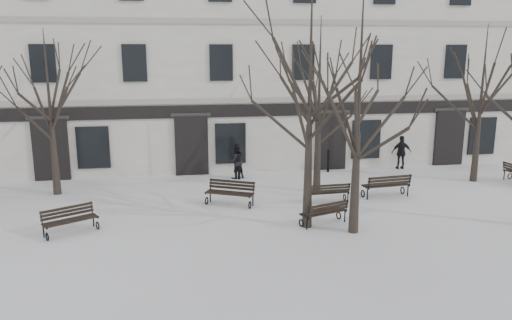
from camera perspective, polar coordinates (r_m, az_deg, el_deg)
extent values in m
plane|color=white|center=(17.63, 5.25, -7.48)|extent=(100.00, 100.00, 0.00)
cube|color=silver|center=(29.33, -0.97, 11.53)|extent=(40.00, 10.00, 11.00)
cube|color=#A19C94|center=(24.48, 0.75, 6.87)|extent=(40.00, 0.12, 0.25)
cube|color=#A19C94|center=(24.39, 0.78, 15.55)|extent=(40.00, 0.12, 0.25)
cube|color=black|center=(24.52, 0.75, 5.71)|extent=(40.00, 0.10, 0.60)
cube|color=black|center=(25.07, -22.39, 1.09)|extent=(1.60, 0.22, 2.90)
cube|color=#2D2B28|center=(24.80, -22.70, 4.47)|extent=(1.90, 0.08, 0.18)
cube|color=black|center=(24.70, -18.10, 1.38)|extent=(1.50, 0.14, 2.00)
cube|color=black|center=(24.40, -7.37, 1.65)|extent=(1.60, 0.22, 2.90)
cube|color=#2D2B28|center=(24.13, -7.47, 5.13)|extent=(1.90, 0.08, 0.18)
cube|color=black|center=(24.53, -2.94, 1.91)|extent=(1.50, 0.14, 2.00)
cube|color=black|center=(25.59, 8.50, 2.12)|extent=(1.60, 0.22, 2.90)
cube|color=#2D2B28|center=(25.32, 8.63, 5.44)|extent=(1.90, 0.08, 0.18)
cube|color=black|center=(26.22, 12.46, 2.33)|extent=(1.50, 0.14, 2.00)
cube|color=black|center=(28.24, 21.18, 2.38)|extent=(1.60, 0.22, 2.90)
cube|color=#2D2B28|center=(28.00, 21.46, 5.39)|extent=(1.90, 0.08, 0.18)
cube|color=black|center=(29.24, 24.40, 2.53)|extent=(1.50, 0.14, 2.00)
cube|color=black|center=(24.66, -23.16, 10.12)|extent=(1.10, 0.14, 1.70)
cube|color=black|center=(24.04, -13.71, 10.72)|extent=(1.10, 0.14, 1.70)
cube|color=black|center=(24.08, -4.01, 11.04)|extent=(1.10, 0.14, 1.70)
cube|color=black|center=(24.77, 5.42, 11.06)|extent=(1.10, 0.14, 1.70)
cube|color=black|center=(26.07, 14.12, 10.82)|extent=(1.10, 0.14, 1.70)
cube|color=black|center=(27.88, 21.82, 10.40)|extent=(1.10, 0.14, 1.70)
cone|color=black|center=(17.03, 5.95, -1.93)|extent=(0.34, 0.34, 3.57)
cone|color=black|center=(16.78, 11.27, -2.64)|extent=(0.34, 0.34, 3.39)
cone|color=black|center=(22.54, -22.01, -0.11)|extent=(0.34, 0.34, 2.88)
cone|color=black|center=(21.39, 7.03, 0.37)|extent=(0.34, 0.34, 3.09)
cone|color=black|center=(25.14, 23.85, 1.10)|extent=(0.34, 0.34, 2.99)
torus|color=black|center=(17.52, -22.76, -8.10)|extent=(0.18, 0.27, 0.28)
cylinder|color=black|center=(17.82, -23.12, -7.51)|extent=(0.05, 0.05, 0.44)
cube|color=black|center=(17.58, -23.01, -7.00)|extent=(0.31, 0.49, 0.05)
torus|color=black|center=(18.01, -17.65, -7.14)|extent=(0.18, 0.27, 0.28)
cylinder|color=black|center=(18.30, -18.09, -6.58)|extent=(0.05, 0.05, 0.44)
cube|color=black|center=(18.07, -17.93, -6.07)|extent=(0.31, 0.49, 0.05)
cube|color=black|center=(17.61, -20.21, -6.67)|extent=(1.57, 0.96, 0.03)
cube|color=black|center=(17.73, -20.35, -6.54)|extent=(1.57, 0.96, 0.03)
cube|color=black|center=(17.86, -20.50, -6.42)|extent=(1.57, 0.96, 0.03)
cube|color=black|center=(17.98, -20.65, -6.30)|extent=(1.57, 0.96, 0.03)
cube|color=black|center=(17.98, -20.72, -5.89)|extent=(1.55, 0.91, 0.09)
cube|color=black|center=(17.96, -20.77, -5.51)|extent=(1.55, 0.91, 0.09)
cube|color=black|center=(17.95, -20.82, -5.13)|extent=(1.55, 0.91, 0.09)
cylinder|color=black|center=(17.76, -23.30, -6.16)|extent=(0.10, 0.14, 0.49)
cylinder|color=black|center=(18.24, -18.27, -5.28)|extent=(0.10, 0.14, 0.49)
torus|color=black|center=(18.41, 9.43, -6.28)|extent=(0.14, 0.28, 0.28)
cylinder|color=black|center=(18.13, 10.12, -6.33)|extent=(0.05, 0.05, 0.43)
cube|color=black|center=(18.19, 9.80, -5.54)|extent=(0.22, 0.51, 0.05)
torus|color=black|center=(17.48, 5.18, -7.18)|extent=(0.14, 0.28, 0.28)
cylinder|color=black|center=(17.19, 5.84, -7.26)|extent=(0.05, 0.05, 0.43)
cube|color=black|center=(17.25, 5.53, -6.42)|extent=(0.22, 0.51, 0.05)
cube|color=black|center=(17.86, 7.32, -5.73)|extent=(1.66, 0.67, 0.03)
cube|color=black|center=(17.76, 7.57, -5.85)|extent=(1.66, 0.67, 0.03)
cube|color=black|center=(17.66, 7.84, -5.96)|extent=(1.66, 0.67, 0.03)
cube|color=black|center=(17.56, 8.10, -6.08)|extent=(1.66, 0.67, 0.03)
cube|color=black|center=(17.49, 8.19, -5.73)|extent=(1.64, 0.62, 0.09)
cube|color=black|center=(17.44, 8.24, -5.39)|extent=(1.64, 0.62, 0.09)
cube|color=black|center=(17.39, 8.29, -5.04)|extent=(1.64, 0.62, 0.09)
cylinder|color=black|center=(17.94, 10.32, -5.17)|extent=(0.08, 0.14, 0.48)
cylinder|color=black|center=(17.00, 6.02, -6.04)|extent=(0.08, 0.14, 0.48)
torus|color=black|center=(20.67, 10.08, -4.20)|extent=(0.06, 0.28, 0.27)
cylinder|color=black|center=(20.35, 10.45, -4.25)|extent=(0.05, 0.05, 0.42)
cube|color=black|center=(20.44, 10.29, -3.55)|extent=(0.07, 0.52, 0.05)
torus|color=black|center=(20.14, 5.84, -4.53)|extent=(0.06, 0.28, 0.27)
cylinder|color=black|center=(19.81, 6.15, -4.58)|extent=(0.05, 0.05, 0.42)
cube|color=black|center=(19.90, 6.01, -3.86)|extent=(0.07, 0.52, 0.05)
cube|color=black|center=(20.34, 7.98, -3.50)|extent=(1.70, 0.17, 0.03)
cube|color=black|center=(20.22, 8.11, -3.60)|extent=(1.70, 0.17, 0.03)
cube|color=black|center=(20.10, 8.24, -3.70)|extent=(1.70, 0.17, 0.03)
cube|color=black|center=(19.98, 8.37, -3.80)|extent=(1.70, 0.17, 0.03)
cube|color=black|center=(19.91, 8.42, -3.49)|extent=(1.69, 0.12, 0.08)
cube|color=black|center=(19.87, 8.45, -3.20)|extent=(1.69, 0.12, 0.08)
cube|color=black|center=(19.82, 8.48, -2.90)|extent=(1.69, 0.12, 0.08)
cylinder|color=black|center=(20.17, 10.57, -3.23)|extent=(0.04, 0.14, 0.47)
cylinder|color=black|center=(19.62, 6.25, -3.53)|extent=(0.04, 0.14, 0.47)
torus|color=black|center=(19.91, -5.66, -4.67)|extent=(0.18, 0.30, 0.31)
cylinder|color=black|center=(20.22, -5.25, -4.12)|extent=(0.05, 0.05, 0.48)
cube|color=black|center=(19.99, -5.47, -3.61)|extent=(0.31, 0.55, 0.05)
torus|color=black|center=(19.31, -0.70, -5.16)|extent=(0.18, 0.30, 0.31)
cylinder|color=black|center=(19.63, -0.36, -4.59)|extent=(0.05, 0.05, 0.48)
cube|color=black|center=(19.39, -0.53, -4.07)|extent=(0.31, 0.55, 0.05)
cube|color=black|center=(19.45, -3.28, -3.97)|extent=(1.75, 0.94, 0.04)
cube|color=black|center=(19.59, -3.13, -3.85)|extent=(1.75, 0.94, 0.04)
cube|color=black|center=(19.72, -2.98, -3.73)|extent=(1.75, 0.94, 0.04)
cube|color=black|center=(19.85, -2.83, -3.62)|extent=(1.75, 0.94, 0.04)
cube|color=black|center=(19.85, -2.79, -3.20)|extent=(1.73, 0.88, 0.10)
cube|color=black|center=(19.84, -2.77, -2.83)|extent=(1.73, 0.88, 0.10)
cube|color=black|center=(19.83, -2.75, -2.46)|extent=(1.73, 0.88, 0.10)
cylinder|color=black|center=(20.18, -5.18, -2.83)|extent=(0.11, 0.15, 0.53)
cylinder|color=black|center=(19.58, -0.29, -3.25)|extent=(0.11, 0.15, 0.53)
torus|color=black|center=(22.14, 16.40, -3.34)|extent=(0.09, 0.32, 0.32)
cylinder|color=black|center=(21.80, 16.96, -3.37)|extent=(0.05, 0.05, 0.49)
cube|color=black|center=(21.89, 16.72, -2.62)|extent=(0.12, 0.61, 0.05)
torus|color=black|center=(21.23, 12.10, -3.79)|extent=(0.09, 0.32, 0.32)
cylinder|color=black|center=(20.87, 12.62, -3.83)|extent=(0.05, 0.05, 0.49)
cube|color=black|center=(20.97, 12.40, -3.03)|extent=(0.12, 0.61, 0.05)
cube|color=black|center=(21.61, 14.29, -2.61)|extent=(1.98, 0.32, 0.04)
cube|color=black|center=(21.48, 14.49, -2.71)|extent=(1.98, 0.32, 0.04)
cube|color=black|center=(21.36, 14.70, -2.81)|extent=(1.98, 0.32, 0.04)
cube|color=black|center=(21.23, 14.91, -2.91)|extent=(1.98, 0.32, 0.04)
cube|color=black|center=(21.16, 14.99, -2.57)|extent=(1.97, 0.26, 0.10)
cube|color=black|center=(21.10, 15.04, -2.24)|extent=(1.97, 0.26, 0.10)
cube|color=black|center=(21.05, 15.10, -1.91)|extent=(1.97, 0.26, 0.10)
cylinder|color=black|center=(21.61, 17.16, -2.24)|extent=(0.06, 0.16, 0.55)
cylinder|color=black|center=(20.67, 12.80, -2.65)|extent=(0.06, 0.16, 0.55)
torus|color=black|center=(26.53, 27.03, -1.66)|extent=(0.29, 0.10, 0.29)
cylinder|color=black|center=(26.25, 26.51, -1.55)|extent=(0.05, 0.05, 0.45)
cube|color=black|center=(26.33, 26.83, -1.04)|extent=(0.55, 0.15, 0.05)
cylinder|color=black|center=(26.11, 26.47, -0.66)|extent=(0.15, 0.07, 0.50)
cylinder|color=black|center=(23.52, -1.96, -0.91)|extent=(0.13, 0.13, 1.10)
sphere|color=black|center=(23.39, -1.97, 0.46)|extent=(0.15, 0.15, 0.15)
cylinder|color=black|center=(25.18, 8.25, -0.20)|extent=(0.13, 0.13, 1.05)
sphere|color=black|center=(25.06, 8.29, 1.02)|extent=(0.15, 0.15, 0.15)
imported|color=black|center=(23.82, -2.29, -2.10)|extent=(0.96, 0.84, 1.67)
imported|color=black|center=(26.71, 16.17, -0.98)|extent=(1.06, 0.54, 1.73)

